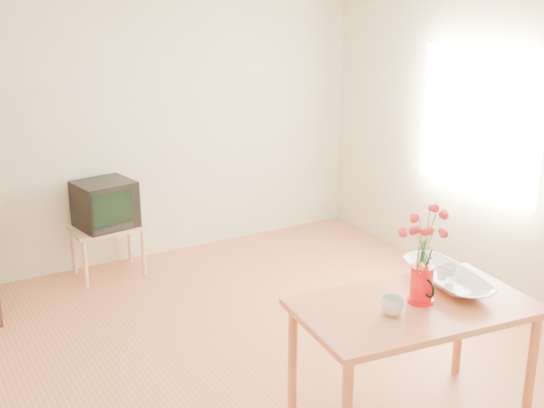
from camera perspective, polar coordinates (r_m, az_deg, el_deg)
room at (r=4.47m, az=2.26°, el=2.77°), size 4.50×4.50×4.50m
table at (r=3.98m, az=11.76°, el=-9.34°), size 1.41×0.91×0.75m
tv_stand at (r=6.17m, az=-13.63°, el=-2.44°), size 0.60×0.45×0.46m
pitcher at (r=3.93m, az=12.37°, el=-6.69°), size 0.15×0.22×0.22m
flowers at (r=3.82m, az=12.66°, el=-2.74°), size 0.25×0.25×0.36m
mug at (r=3.78m, az=9.99°, el=-8.38°), size 0.16×0.16×0.10m
bowl at (r=4.16m, az=14.59°, el=-3.71°), size 0.54×0.54×0.44m
teacup_a at (r=4.15m, az=14.15°, el=-4.38°), size 0.10×0.10×0.06m
teacup_b at (r=4.22m, az=14.79°, el=-4.08°), size 0.09×0.09×0.06m
television at (r=6.10m, az=-13.85°, el=0.07°), size 0.52×0.50×0.40m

